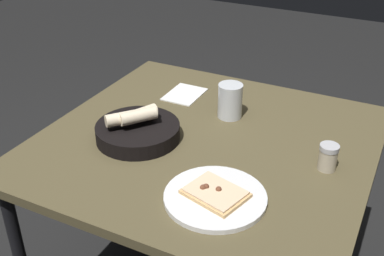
# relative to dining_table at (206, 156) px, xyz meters

# --- Properties ---
(dining_table) EXTENTS (0.97, 1.00, 0.72)m
(dining_table) POSITION_rel_dining_table_xyz_m (0.00, 0.00, 0.00)
(dining_table) COLOR brown
(dining_table) RESTS_ON ground
(pizza_plate) EXTENTS (0.27, 0.27, 0.04)m
(pizza_plate) POSITION_rel_dining_table_xyz_m (-0.26, -0.15, 0.07)
(pizza_plate) COLOR white
(pizza_plate) RESTS_ON dining_table
(bread_basket) EXTENTS (0.26, 0.26, 0.10)m
(bread_basket) POSITION_rel_dining_table_xyz_m (-0.09, 0.19, 0.09)
(bread_basket) COLOR black
(bread_basket) RESTS_ON dining_table
(beer_glass) EXTENTS (0.08, 0.08, 0.12)m
(beer_glass) POSITION_rel_dining_table_xyz_m (0.17, -0.01, 0.11)
(beer_glass) COLOR silver
(beer_glass) RESTS_ON dining_table
(pepper_shaker) EXTENTS (0.05, 0.05, 0.08)m
(pepper_shaker) POSITION_rel_dining_table_xyz_m (0.01, -0.37, 0.10)
(pepper_shaker) COLOR #BFB299
(pepper_shaker) RESTS_ON dining_table
(napkin) EXTENTS (0.16, 0.12, 0.00)m
(napkin) POSITION_rel_dining_table_xyz_m (0.26, 0.21, 0.06)
(napkin) COLOR white
(napkin) RESTS_ON dining_table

